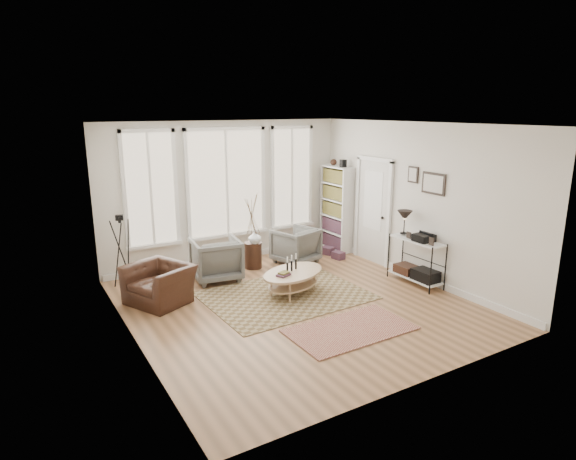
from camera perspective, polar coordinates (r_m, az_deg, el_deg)
room at (r=7.62m, az=1.04°, el=1.29°), size 5.50×5.54×2.90m
bay_window at (r=9.92m, az=-7.28°, el=5.29°), size 4.14×0.12×2.24m
door at (r=10.05m, az=10.07°, el=2.49°), size 0.09×1.06×2.22m
bookcase at (r=10.83m, az=5.79°, el=2.58°), size 0.31×0.85×2.06m
low_shelf at (r=9.06m, az=14.93°, el=-3.07°), size 0.38×1.08×1.30m
wall_art at (r=8.93m, az=16.26°, el=5.58°), size 0.04×0.88×0.44m
rug_main at (r=8.35m, az=-0.30°, el=-7.75°), size 2.73×2.09×0.01m
rug_runner at (r=7.20m, az=7.40°, el=-11.59°), size 1.83×1.03×0.01m
coffee_table at (r=8.33m, az=0.58°, el=-5.54°), size 1.47×1.21×0.58m
armchair_left at (r=9.09m, az=-8.52°, el=-3.44°), size 0.96×0.98×0.79m
armchair_right at (r=9.97m, az=0.88°, el=-1.84°), size 0.98×1.00×0.74m
side_table at (r=9.58m, az=-4.20°, el=-0.43°), size 0.35×0.35×1.48m
vase at (r=9.52m, az=-3.96°, el=-0.85°), size 0.27×0.27×0.26m
accent_chair at (r=8.26m, az=-14.99°, el=-6.18°), size 1.26×1.20×0.64m
tripod_camera at (r=9.06m, az=-19.02°, el=-2.73°), size 0.47×0.47×1.33m
book_stack_near at (r=10.65m, az=4.70°, el=-2.45°), size 0.28×0.31×0.16m
book_stack_far at (r=10.34m, az=5.98°, el=-3.01°), size 0.23×0.27×0.16m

